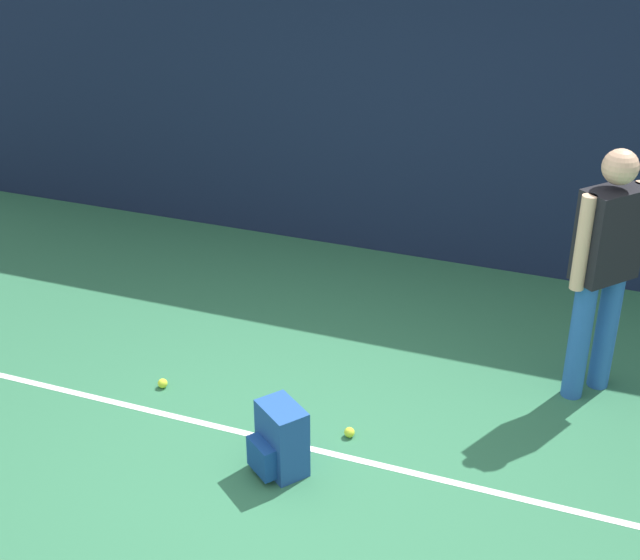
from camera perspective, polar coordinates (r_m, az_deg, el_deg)
ground_plane at (r=5.46m, az=-1.51°, el=-11.19°), size 12.00×12.00×0.00m
back_fence at (r=7.45m, az=7.20°, el=10.63°), size 10.00×0.10×2.59m
court_line at (r=5.52m, az=-1.19°, el=-10.69°), size 9.00×0.05×0.00m
tennis_player at (r=5.82m, az=17.90°, el=1.17°), size 0.42×0.45×1.70m
backpack at (r=5.23m, az=-2.61°, el=-10.30°), size 0.38×0.38×0.44m
tennis_ball_near_player at (r=6.12m, az=-10.11°, el=-6.57°), size 0.07×0.07×0.07m
tennis_ball_mid_court at (r=5.59m, az=1.91°, el=-9.79°), size 0.07×0.07×0.07m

